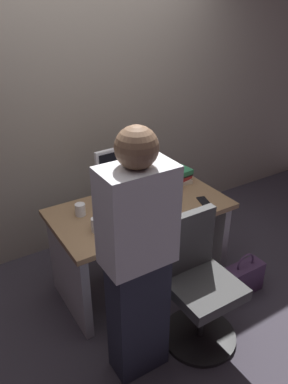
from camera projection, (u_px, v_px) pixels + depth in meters
name	position (u px, v px, depth m)	size (l,w,h in m)	color
ground_plane	(141.00, 281.00, 3.23)	(9.00, 9.00, 0.00)	#3D3842
wall_back	(84.00, 83.00, 3.22)	(6.40, 0.10, 3.00)	#9E9384
desk	(141.00, 232.00, 2.99)	(1.36, 0.73, 0.74)	#93704C
office_chair	(198.00, 287.00, 2.55)	(0.52, 0.52, 0.94)	black
person_at_desk	(138.00, 262.00, 2.13)	(0.40, 0.24, 1.64)	#262838
monitor	(128.00, 170.00, 2.87)	(0.54, 0.15, 0.46)	silver
keyboard	(131.00, 213.00, 2.78)	(0.43, 0.13, 0.02)	white
mouse	(164.00, 203.00, 2.91)	(0.06, 0.10, 0.03)	black
cup_near_keyboard	(97.00, 225.00, 2.57)	(0.08, 0.08, 0.10)	silver
cup_by_monitor	(80.00, 210.00, 2.76)	(0.08, 0.08, 0.09)	silver
book_stack	(179.00, 176.00, 3.22)	(0.24, 0.19, 0.13)	beige
cell_phone	(204.00, 201.00, 2.95)	(0.07, 0.14, 0.01)	black
handbag	(243.00, 278.00, 3.06)	(0.34, 0.14, 0.38)	#4C3356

